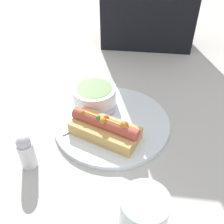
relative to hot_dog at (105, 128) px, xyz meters
The scene contains 7 objects.
ground_plane 0.06m from the hot_dog, 79.12° to the left, with size 4.00×4.00×0.00m, color #BCB7AD.
dinner_plate 0.06m from the hot_dog, 79.12° to the left, with size 0.28×0.28×0.01m.
hot_dog is the anchor object (origin of this frame).
soup_bowl 0.12m from the hot_dog, 110.77° to the left, with size 0.11×0.11×0.05m.
spoon 0.07m from the hot_dog, 104.93° to the left, with size 0.12×0.11×0.01m.
drinking_glass 0.22m from the hot_dog, 65.96° to the right, with size 0.08×0.08×0.09m.
salt_shaker 0.17m from the hot_dog, 147.59° to the right, with size 0.03×0.03×0.08m.
Camera 1 is at (0.06, -0.46, 0.44)m, focal length 42.00 mm.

